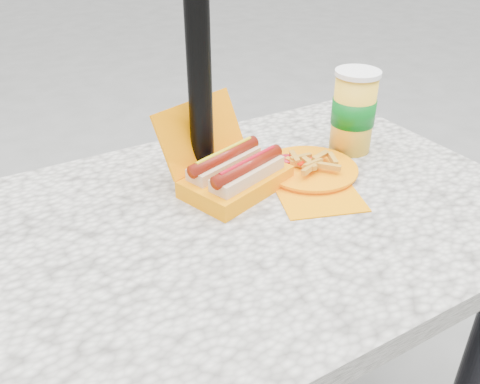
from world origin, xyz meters
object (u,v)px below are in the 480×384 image
soda_cup (353,111)px  umbrella_pole (197,19)px  fries_plate (310,170)px  hotdog_box (233,172)px

soda_cup → umbrella_pole: bearing=172.9°
fries_plate → soda_cup: (0.16, 0.05, 0.09)m
fries_plate → hotdog_box: bearing=169.5°
fries_plate → soda_cup: size_ratio=1.53×
umbrella_pole → hotdog_box: size_ratio=8.01×
fries_plate → umbrella_pole: bearing=155.2°
fries_plate → soda_cup: 0.19m
hotdog_box → fries_plate: 0.19m
umbrella_pole → hotdog_box: 0.32m
umbrella_pole → fries_plate: bearing=-24.8°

